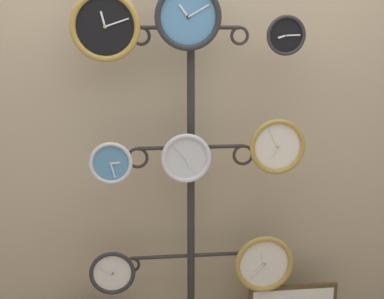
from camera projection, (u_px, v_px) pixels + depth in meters
shop_wall at (188, 101)px, 2.85m from camera, size 4.40×0.04×2.80m
display_stand at (191, 224)px, 2.84m from camera, size 0.72×0.36×2.09m
clock_top_left at (105, 27)px, 2.47m from camera, size 0.33×0.04×0.33m
clock_top_center at (188, 17)px, 2.51m from camera, size 0.32×0.04×0.32m
clock_top_right at (286, 35)px, 2.57m from camera, size 0.19×0.04×0.19m
clock_middle_left at (111, 163)px, 2.60m from camera, size 0.21×0.04×0.21m
clock_middle_center at (186, 158)px, 2.67m from camera, size 0.25×0.04×0.25m
clock_middle_right at (277, 146)px, 2.68m from camera, size 0.28×0.04×0.28m
clock_bottom_left at (112, 273)px, 2.77m from camera, size 0.24×0.04×0.24m
clock_bottom_right at (264, 264)px, 2.84m from camera, size 0.32×0.04×0.32m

